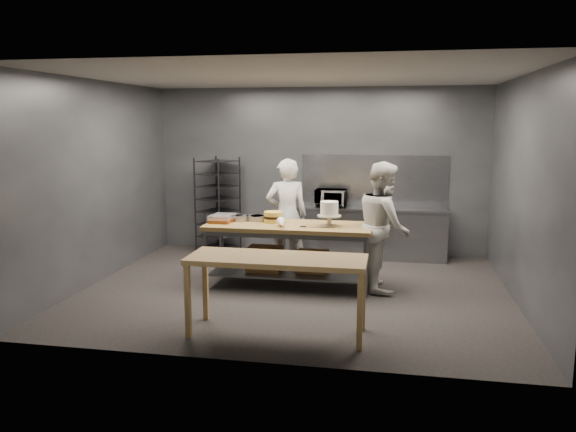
# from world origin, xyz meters

# --- Properties ---
(ground) EXTENTS (6.00, 6.00, 0.00)m
(ground) POSITION_xyz_m (0.00, 0.00, 0.00)
(ground) COLOR black
(ground) RESTS_ON ground
(back_wall) EXTENTS (6.00, 0.04, 3.00)m
(back_wall) POSITION_xyz_m (0.00, 2.50, 1.50)
(back_wall) COLOR #4C4F54
(back_wall) RESTS_ON ground
(work_table) EXTENTS (2.40, 0.90, 0.92)m
(work_table) POSITION_xyz_m (-0.16, 0.20, 0.57)
(work_table) COLOR olive
(work_table) RESTS_ON ground
(near_counter) EXTENTS (2.00, 0.70, 0.90)m
(near_counter) POSITION_xyz_m (0.09, -1.70, 0.81)
(near_counter) COLOR olive
(near_counter) RESTS_ON ground
(back_counter) EXTENTS (2.60, 0.60, 0.90)m
(back_counter) POSITION_xyz_m (1.00, 2.18, 0.45)
(back_counter) COLOR slate
(back_counter) RESTS_ON ground
(splashback_panel) EXTENTS (2.60, 0.02, 0.90)m
(splashback_panel) POSITION_xyz_m (1.00, 2.48, 1.35)
(splashback_panel) COLOR slate
(splashback_panel) RESTS_ON back_counter
(speed_rack) EXTENTS (0.80, 0.83, 1.75)m
(speed_rack) POSITION_xyz_m (-1.81, 2.10, 0.86)
(speed_rack) COLOR black
(speed_rack) RESTS_ON ground
(chef_behind) EXTENTS (0.76, 0.61, 1.82)m
(chef_behind) POSITION_xyz_m (-0.32, 1.01, 0.91)
(chef_behind) COLOR silver
(chef_behind) RESTS_ON ground
(chef_right) EXTENTS (0.87, 1.02, 1.84)m
(chef_right) POSITION_xyz_m (1.22, 0.31, 0.92)
(chef_right) COLOR silver
(chef_right) RESTS_ON ground
(microwave) EXTENTS (0.54, 0.37, 0.30)m
(microwave) POSITION_xyz_m (0.26, 2.18, 1.05)
(microwave) COLOR black
(microwave) RESTS_ON back_counter
(frosted_cake_stand) EXTENTS (0.34, 0.34, 0.36)m
(frosted_cake_stand) POSITION_xyz_m (0.46, 0.15, 1.15)
(frosted_cake_stand) COLOR #B8AF93
(frosted_cake_stand) RESTS_ON work_table
(layer_cake) EXTENTS (0.28, 0.28, 0.16)m
(layer_cake) POSITION_xyz_m (-0.38, 0.30, 1.00)
(layer_cake) COLOR #E4CC48
(layer_cake) RESTS_ON work_table
(cake_pans) EXTENTS (0.70, 0.36, 0.07)m
(cake_pans) POSITION_xyz_m (-0.81, 0.40, 0.96)
(cake_pans) COLOR gray
(cake_pans) RESTS_ON work_table
(piping_bag) EXTENTS (0.20, 0.40, 0.12)m
(piping_bag) POSITION_xyz_m (-0.19, -0.08, 0.98)
(piping_bag) COLOR white
(piping_bag) RESTS_ON work_table
(offset_spatula) EXTENTS (0.36, 0.02, 0.02)m
(offset_spatula) POSITION_xyz_m (0.20, 0.01, 0.93)
(offset_spatula) COLOR slate
(offset_spatula) RESTS_ON work_table
(pastry_clamshells) EXTENTS (0.33, 0.40, 0.11)m
(pastry_clamshells) POSITION_xyz_m (-1.14, 0.19, 0.98)
(pastry_clamshells) COLOR brown
(pastry_clamshells) RESTS_ON work_table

